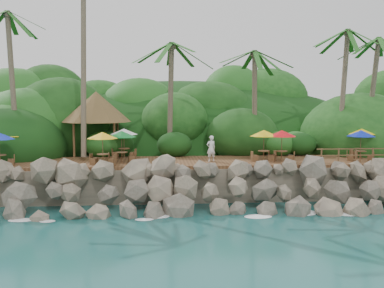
{
  "coord_description": "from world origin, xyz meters",
  "views": [
    {
      "loc": [
        -2.31,
        -24.03,
        6.37
      ],
      "look_at": [
        0.0,
        6.0,
        3.4
      ],
      "focal_mm": 43.06,
      "sensor_mm": 36.0,
      "label": 1
    }
  ],
  "objects": [
    {
      "name": "terrace",
      "position": [
        0.0,
        6.0,
        2.2
      ],
      "size": [
        26.0,
        5.0,
        0.2
      ],
      "primitive_type": "cube",
      "color": "brown",
      "rests_on": "land_base"
    },
    {
      "name": "jungle_hill",
      "position": [
        0.0,
        23.5,
        0.0
      ],
      "size": [
        44.8,
        28.0,
        15.4
      ],
      "primitive_type": "ellipsoid",
      "color": "#143811",
      "rests_on": "ground"
    },
    {
      "name": "ground",
      "position": [
        0.0,
        0.0,
        0.0
      ],
      "size": [
        140.0,
        140.0,
        0.0
      ],
      "primitive_type": "plane",
      "color": "#19514F",
      "rests_on": "ground"
    },
    {
      "name": "dining_clusters",
      "position": [
        -0.57,
        5.59,
        3.99
      ],
      "size": [
        25.48,
        5.08,
        2.04
      ],
      "color": "brown",
      "rests_on": "terrace"
    },
    {
      "name": "palapa",
      "position": [
        -6.68,
        9.83,
        5.79
      ],
      "size": [
        5.03,
        5.03,
        4.6
      ],
      "color": "brown",
      "rests_on": "ground"
    },
    {
      "name": "foam_line",
      "position": [
        0.0,
        0.3,
        0.03
      ],
      "size": [
        25.2,
        0.8,
        0.06
      ],
      "color": "white",
      "rests_on": "ground"
    },
    {
      "name": "palms",
      "position": [
        1.41,
        8.52,
        11.72
      ],
      "size": [
        31.57,
        6.44,
        15.27
      ],
      "color": "brown",
      "rests_on": "ground"
    },
    {
      "name": "jungle_foliage",
      "position": [
        0.0,
        15.0,
        0.0
      ],
      "size": [
        44.0,
        16.0,
        12.0
      ],
      "primitive_type": null,
      "color": "#143811",
      "rests_on": "ground"
    },
    {
      "name": "railing",
      "position": [
        10.65,
        3.65,
        2.91
      ],
      "size": [
        6.1,
        0.1,
        1.0
      ],
      "color": "brown",
      "rests_on": "terrace"
    },
    {
      "name": "land_base",
      "position": [
        0.0,
        16.0,
        1.05
      ],
      "size": [
        32.0,
        25.2,
        2.1
      ],
      "primitive_type": "cube",
      "color": "gray",
      "rests_on": "ground"
    },
    {
      "name": "waiter",
      "position": [
        1.2,
        5.48,
        3.15
      ],
      "size": [
        0.72,
        0.58,
        1.69
      ],
      "primitive_type": "imported",
      "rotation": [
        0.0,
        0.0,
        3.47
      ],
      "color": "white",
      "rests_on": "terrace"
    },
    {
      "name": "seawall",
      "position": [
        0.0,
        2.0,
        1.15
      ],
      "size": [
        29.0,
        4.0,
        2.3
      ],
      "primitive_type": null,
      "color": "gray",
      "rests_on": "ground"
    }
  ]
}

